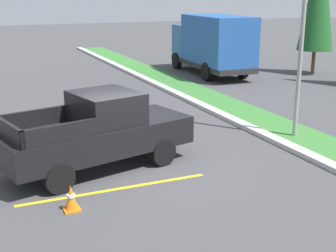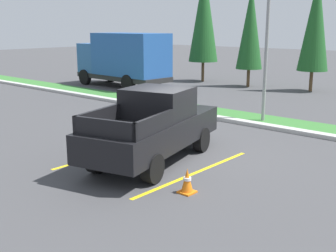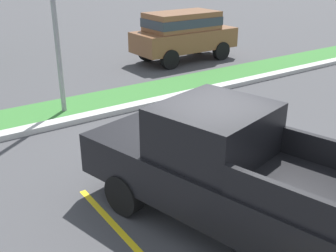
{
  "view_description": "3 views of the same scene",
  "coord_description": "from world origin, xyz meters",
  "views": [
    {
      "loc": [
        11.46,
        -3.89,
        4.69
      ],
      "look_at": [
        -0.22,
        1.16,
        1.01
      ],
      "focal_mm": 49.93,
      "sensor_mm": 36.0,
      "label": 1
    },
    {
      "loc": [
        7.74,
        -9.42,
        3.82
      ],
      "look_at": [
        -0.3,
        -0.26,
        0.94
      ],
      "focal_mm": 45.36,
      "sensor_mm": 36.0,
      "label": 2
    },
    {
      "loc": [
        -4.38,
        -5.03,
        4.24
      ],
      "look_at": [
        -0.05,
        1.22,
        1.06
      ],
      "focal_mm": 43.23,
      "sensor_mm": 36.0,
      "label": 3
    }
  ],
  "objects": [
    {
      "name": "ground_plane",
      "position": [
        0.0,
        0.0,
        0.0
      ],
      "size": [
        120.0,
        120.0,
        0.0
      ],
      "primitive_type": "plane",
      "color": "#424244"
    },
    {
      "name": "parking_line_near",
      "position": [
        -1.88,
        -0.87,
        0.0
      ],
      "size": [
        0.12,
        4.8,
        0.01
      ],
      "primitive_type": "cube",
      "color": "yellow",
      "rests_on": "ground"
    },
    {
      "name": "parking_line_far",
      "position": [
        1.22,
        -0.87,
        0.0
      ],
      "size": [
        0.12,
        4.8,
        0.01
      ],
      "primitive_type": "cube",
      "color": "yellow",
      "rests_on": "ground"
    },
    {
      "name": "curb_strip",
      "position": [
        0.0,
        5.0,
        0.07
      ],
      "size": [
        56.0,
        0.4,
        0.15
      ],
      "primitive_type": "cube",
      "color": "#B2B2AD",
      "rests_on": "ground"
    },
    {
      "name": "grass_median",
      "position": [
        0.0,
        6.1,
        0.03
      ],
      "size": [
        56.0,
        1.8,
        0.06
      ],
      "primitive_type": "cube",
      "color": "#387533",
      "rests_on": "ground"
    },
    {
      "name": "pickup_truck_main",
      "position": [
        -0.34,
        -0.82,
        1.04
      ],
      "size": [
        3.1,
        5.52,
        2.1
      ],
      "color": "black",
      "rests_on": "ground"
    },
    {
      "name": "cargo_truck_distant",
      "position": [
        -12.35,
        9.2,
        1.85
      ],
      "size": [
        6.9,
        2.75,
        3.4
      ],
      "color": "black",
      "rests_on": "ground"
    },
    {
      "name": "street_light",
      "position": [
        -0.53,
        5.73,
        3.58
      ],
      "size": [
        0.24,
        1.49,
        6.1
      ],
      "color": "gray",
      "rests_on": "ground"
    },
    {
      "name": "traffic_cone",
      "position": [
        1.92,
        -2.1,
        0.29
      ],
      "size": [
        0.36,
        0.36,
        0.6
      ],
      "color": "orange",
      "rests_on": "ground"
    }
  ]
}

